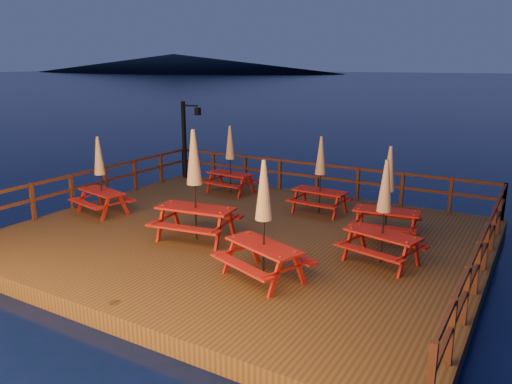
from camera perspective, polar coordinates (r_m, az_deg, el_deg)
ground at (r=13.54m, az=-1.51°, el=-6.37°), size 500.00×500.00×0.00m
deck at (r=13.47m, az=-1.51°, el=-5.58°), size 12.00×10.00×0.40m
deck_piles at (r=13.65m, az=-1.50°, el=-7.55°), size 11.44×9.44×1.40m
railing at (r=14.65m, az=2.16°, el=0.04°), size 11.80×9.75×1.10m
lamp_post at (r=19.66m, az=-7.87°, el=6.71°), size 0.85×0.18×3.00m
headland_left at (r=260.93m, az=-9.38°, el=14.32°), size 180.00×84.00×9.00m
picnic_table_0 at (r=17.31m, az=-2.96°, el=3.85°), size 1.75×1.49×2.35m
picnic_table_1 at (r=15.60m, az=-17.39°, el=1.98°), size 1.89×1.66×2.34m
picnic_table_2 at (r=13.27m, az=14.86°, el=0.16°), size 1.84×1.58×2.40m
picnic_table_3 at (r=10.26m, az=0.88°, el=-3.08°), size 2.18×1.99×2.56m
picnic_table_4 at (r=12.68m, az=-7.02°, el=0.97°), size 2.21×1.91×2.85m
picnic_table_5 at (r=15.05m, az=7.37°, el=2.08°), size 1.71×1.44×2.34m
picnic_table_6 at (r=11.46m, az=14.41°, el=-2.08°), size 1.95×1.73×2.40m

